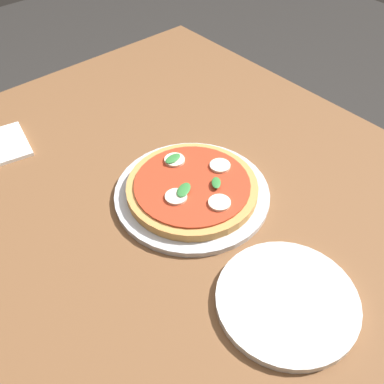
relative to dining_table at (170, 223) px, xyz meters
name	(u,v)px	position (x,y,z in m)	size (l,w,h in m)	color
ground_plane	(177,354)	(0.00, 0.00, -0.63)	(6.00, 6.00, 0.00)	#2D2B28
dining_table	(170,223)	(0.00, 0.00, 0.00)	(1.10, 0.99, 0.74)	brown
serving_tray	(192,193)	(0.05, 0.02, 0.12)	(0.30, 0.30, 0.01)	silver
pizza	(192,187)	(0.05, 0.02, 0.13)	(0.25, 0.25, 0.03)	tan
plate_white	(287,301)	(0.33, -0.03, 0.12)	(0.22, 0.22, 0.01)	white
napkin	(5,144)	(-0.34, -0.19, 0.11)	(0.13, 0.09, 0.01)	white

